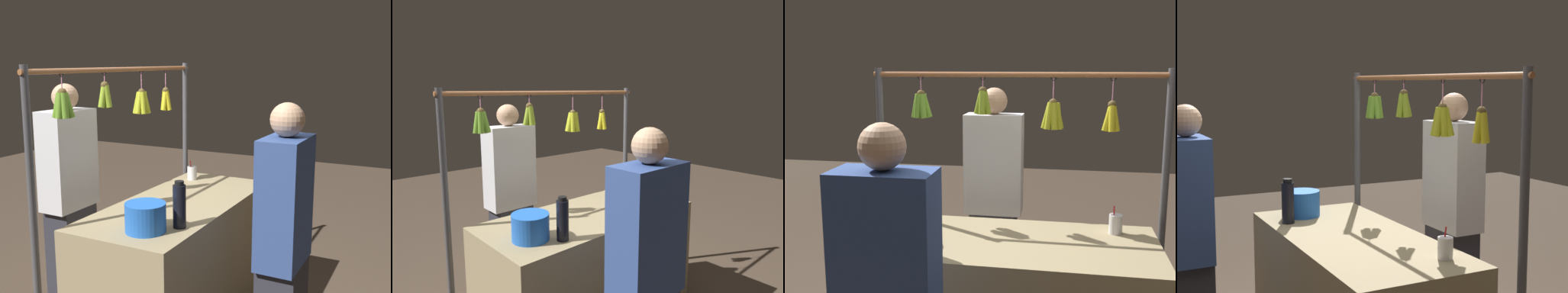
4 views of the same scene
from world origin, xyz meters
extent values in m
cylinder|color=#4C4C51|center=(-0.89, -0.44, 0.92)|extent=(0.04, 0.04, 1.84)
cylinder|color=#4C4C51|center=(0.89, -0.44, 0.92)|extent=(0.04, 0.04, 1.84)
cylinder|color=#9E6038|center=(0.00, -0.44, 1.80)|extent=(1.85, 0.03, 0.03)
torus|color=black|center=(-0.57, -0.44, 1.78)|extent=(0.04, 0.01, 0.04)
cylinder|color=pink|center=(-0.57, -0.44, 1.71)|extent=(0.01, 0.01, 0.16)
sphere|color=brown|center=(-0.57, -0.44, 1.63)|extent=(0.05, 0.05, 0.05)
cylinder|color=gold|center=(-0.55, -0.44, 1.55)|extent=(0.07, 0.04, 0.17)
cylinder|color=gold|center=(-0.57, -0.42, 1.55)|extent=(0.04, 0.06, 0.17)
cylinder|color=gold|center=(-0.59, -0.44, 1.55)|extent=(0.07, 0.04, 0.17)
cylinder|color=gold|center=(-0.57, -0.46, 1.55)|extent=(0.04, 0.06, 0.17)
torus|color=black|center=(-0.22, -0.44, 1.78)|extent=(0.04, 0.01, 0.04)
cylinder|color=pink|center=(-0.22, -0.44, 1.71)|extent=(0.01, 0.01, 0.15)
sphere|color=brown|center=(-0.22, -0.44, 1.63)|extent=(0.05, 0.05, 0.05)
cylinder|color=gold|center=(-0.18, -0.44, 1.55)|extent=(0.08, 0.04, 0.17)
cylinder|color=gold|center=(-0.20, -0.42, 1.55)|extent=(0.06, 0.06, 0.17)
cylinder|color=gold|center=(-0.23, -0.41, 1.55)|extent=(0.05, 0.07, 0.17)
cylinder|color=gold|center=(-0.25, -0.43, 1.55)|extent=(0.06, 0.04, 0.17)
cylinder|color=gold|center=(-0.25, -0.45, 1.55)|extent=(0.07, 0.05, 0.17)
cylinder|color=gold|center=(-0.22, -0.47, 1.55)|extent=(0.05, 0.08, 0.17)
cylinder|color=gold|center=(-0.20, -0.47, 1.55)|extent=(0.06, 0.06, 0.17)
torus|color=black|center=(0.22, -0.44, 1.78)|extent=(0.04, 0.01, 0.04)
cylinder|color=pink|center=(0.22, -0.44, 1.74)|extent=(0.01, 0.01, 0.08)
sphere|color=brown|center=(0.22, -0.44, 1.70)|extent=(0.05, 0.05, 0.05)
cylinder|color=#8AAC29|center=(0.24, -0.44, 1.63)|extent=(0.07, 0.04, 0.15)
cylinder|color=#8AAC29|center=(0.22, -0.42, 1.63)|extent=(0.04, 0.06, 0.15)
cylinder|color=#8AAC29|center=(0.20, -0.44, 1.63)|extent=(0.07, 0.04, 0.15)
cylinder|color=#8AAC29|center=(0.21, -0.46, 1.63)|extent=(0.04, 0.07, 0.15)
torus|color=black|center=(0.62, -0.44, 1.78)|extent=(0.04, 0.01, 0.04)
cylinder|color=pink|center=(0.62, -0.44, 1.73)|extent=(0.01, 0.01, 0.11)
sphere|color=brown|center=(0.62, -0.44, 1.68)|extent=(0.05, 0.05, 0.05)
cylinder|color=#69A02C|center=(0.65, -0.44, 1.60)|extent=(0.07, 0.04, 0.16)
cylinder|color=#69A02C|center=(0.63, -0.41, 1.60)|extent=(0.05, 0.06, 0.16)
cylinder|color=#69A02C|center=(0.60, -0.42, 1.60)|extent=(0.06, 0.07, 0.16)
cylinder|color=#69A02C|center=(0.58, -0.44, 1.60)|extent=(0.08, 0.04, 0.16)
cylinder|color=#69A02C|center=(0.60, -0.47, 1.60)|extent=(0.05, 0.06, 0.16)
cylinder|color=#69A02C|center=(0.63, -0.47, 1.60)|extent=(0.05, 0.07, 0.16)
cylinder|color=black|center=(0.44, 0.24, 1.03)|extent=(0.08, 0.08, 0.25)
cylinder|color=black|center=(0.44, 0.24, 1.17)|extent=(0.05, 0.05, 0.02)
cylinder|color=blue|center=(0.59, 0.10, 0.99)|extent=(0.23, 0.23, 0.17)
cylinder|color=silver|center=(-0.60, -0.22, 0.96)|extent=(0.08, 0.08, 0.11)
cylinder|color=red|center=(-0.58, -0.22, 0.99)|extent=(0.01, 0.03, 0.16)
cube|color=#2D2D38|center=(0.20, -0.81, 0.41)|extent=(0.32, 0.22, 0.81)
cube|color=silver|center=(0.20, -0.81, 1.17)|extent=(0.41, 0.22, 0.71)
sphere|color=tan|center=(0.20, -0.81, 1.61)|extent=(0.19, 0.19, 0.19)
cube|color=#334C8C|center=(0.37, 0.84, 1.13)|extent=(0.39, 0.21, 0.69)
sphere|color=tan|center=(0.37, 0.84, 1.56)|extent=(0.18, 0.18, 0.18)
camera|label=1|loc=(2.74, 1.53, 1.86)|focal=43.61mm
camera|label=2|loc=(1.74, 1.91, 1.83)|focal=33.04mm
camera|label=3|loc=(-0.28, 2.48, 1.86)|focal=43.62mm
camera|label=4|loc=(-2.85, 1.32, 1.77)|focal=52.16mm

